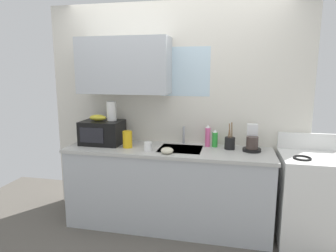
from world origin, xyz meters
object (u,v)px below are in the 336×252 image
object	(u,v)px
dish_soap_bottle_pink	(208,136)
utensil_crock	(230,143)
dish_soap_bottle_green	(215,139)
mug_white	(148,147)
stove_range	(309,198)
banana_bunch	(98,118)
paper_towel_roll	(112,111)
coffee_maker	(252,141)
microwave	(102,132)
cereal_canister	(127,139)
small_bowl	(167,151)

from	to	relation	value
dish_soap_bottle_pink	utensil_crock	xyz separation A→B (m)	(0.24, -0.07, -0.05)
dish_soap_bottle_green	mug_white	distance (m)	0.75
stove_range	banana_bunch	distance (m)	2.42
paper_towel_roll	utensil_crock	world-z (taller)	paper_towel_roll
coffee_maker	dish_soap_bottle_green	world-z (taller)	coffee_maker
coffee_maker	dish_soap_bottle_green	xyz separation A→B (m)	(-0.39, 0.08, -0.01)
banana_bunch	mug_white	world-z (taller)	banana_bunch
paper_towel_roll	mug_white	size ratio (longest dim) A/B	2.32
dish_soap_bottle_pink	utensil_crock	world-z (taller)	utensil_crock
stove_range	banana_bunch	bearing A→B (deg)	178.84
dish_soap_bottle_green	utensil_crock	bearing A→B (deg)	-21.85
banana_bunch	coffee_maker	world-z (taller)	banana_bunch
microwave	cereal_canister	size ratio (longest dim) A/B	2.50
coffee_maker	mug_white	size ratio (longest dim) A/B	2.95
banana_bunch	mug_white	xyz separation A→B (m)	(0.65, -0.19, -0.26)
dish_soap_bottle_green	mug_white	world-z (taller)	dish_soap_bottle_green
stove_range	paper_towel_roll	world-z (taller)	paper_towel_roll
banana_bunch	cereal_canister	world-z (taller)	banana_bunch
stove_range	microwave	size ratio (longest dim) A/B	2.35
cereal_canister	utensil_crock	world-z (taller)	utensil_crock
paper_towel_roll	dish_soap_bottle_pink	size ratio (longest dim) A/B	0.89
microwave	dish_soap_bottle_green	world-z (taller)	microwave
coffee_maker	dish_soap_bottle_green	distance (m)	0.40
cereal_canister	stove_range	bearing A→B (deg)	1.60
dish_soap_bottle_pink	small_bowl	world-z (taller)	dish_soap_bottle_pink
banana_bunch	cereal_canister	distance (m)	0.46
mug_white	utensil_crock	bearing A→B (deg)	17.12
dish_soap_bottle_green	mug_white	xyz separation A→B (m)	(-0.68, -0.33, -0.04)
dish_soap_bottle_pink	mug_white	world-z (taller)	dish_soap_bottle_pink
stove_range	dish_soap_bottle_green	xyz separation A→B (m)	(-0.97, 0.18, 0.53)
microwave	coffee_maker	bearing A→B (deg)	2.05
microwave	paper_towel_roll	distance (m)	0.27
cereal_canister	mug_white	distance (m)	0.28
stove_range	utensil_crock	bearing A→B (deg)	171.83
banana_bunch	utensil_crock	size ratio (longest dim) A/B	0.68
banana_bunch	paper_towel_roll	bearing A→B (deg)	18.43
coffee_maker	utensil_crock	distance (m)	0.23
microwave	dish_soap_bottle_green	xyz separation A→B (m)	(1.28, 0.14, -0.04)
utensil_crock	dish_soap_bottle_pink	bearing A→B (deg)	164.55
coffee_maker	paper_towel_roll	bearing A→B (deg)	-179.70
stove_range	small_bowl	bearing A→B (deg)	-171.92
paper_towel_roll	small_bowl	distance (m)	0.85
dish_soap_bottle_green	mug_white	size ratio (longest dim) A/B	2.09
banana_bunch	mug_white	bearing A→B (deg)	-16.28
stove_range	dish_soap_bottle_pink	size ratio (longest dim) A/B	4.39
dish_soap_bottle_pink	utensil_crock	distance (m)	0.26
microwave	small_bowl	xyz separation A→B (m)	(0.82, -0.25, -0.10)
cereal_canister	utensil_crock	distance (m)	1.12
stove_range	dish_soap_bottle_pink	xyz separation A→B (m)	(-1.05, 0.18, 0.56)
coffee_maker	small_bowl	bearing A→B (deg)	-160.13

